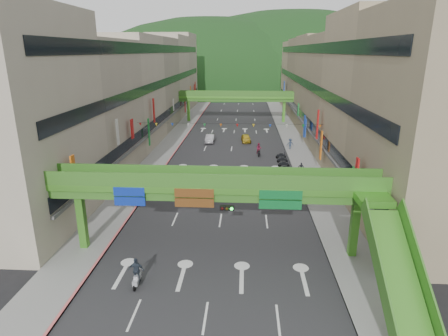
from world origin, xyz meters
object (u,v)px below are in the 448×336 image
Objects in this scene: scooter_rider_near at (206,194)px; pedestrian_red at (315,189)px; overpass_near at (227,196)px; scooter_rider_mid at (259,149)px; car_yellow at (246,138)px; car_silver at (210,138)px.

scooter_rider_near reaches higher than pedestrian_red.
overpass_near is 30.84m from scooter_rider_mid.
overpass_near reaches higher than scooter_rider_near.
pedestrian_red is (9.40, 13.55, -4.26)m from overpass_near.
scooter_rider_near is at bearing -176.04° from pedestrian_red.
scooter_rider_near is 0.50× the size of car_yellow.
car_yellow is at bearing 81.45° from scooter_rider_near.
scooter_rider_mid is 9.64m from car_yellow.
scooter_rider_mid is at bearing -83.03° from car_yellow.
overpass_near is 17.03m from pedestrian_red.
overpass_near is at bearing -97.41° from car_yellow.
car_silver is at bearing -179.71° from car_yellow.
scooter_rider_mid is 17.81m from pedestrian_red.
car_silver reaches higher than car_yellow.
overpass_near is 7.04× the size of car_yellow.
pedestrian_red is (7.92, -26.22, 0.27)m from car_yellow.
scooter_rider_mid is 0.53× the size of car_yellow.
car_yellow is 27.39m from pedestrian_red.
overpass_near reaches higher than car_silver.
overpass_near is 14.78× the size of pedestrian_red.
scooter_rider_mid is (6.33, 19.09, 0.16)m from scooter_rider_near.
overpass_near is at bearing -76.00° from scooter_rider_near.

